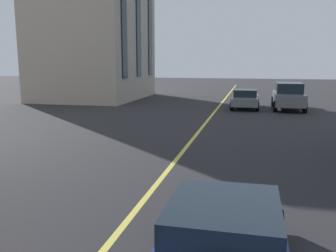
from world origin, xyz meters
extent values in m
cube|color=#D8C64C|center=(20.00, 0.00, 0.00)|extent=(80.00, 0.16, 0.01)
cube|color=slate|center=(33.61, -1.94, 0.59)|extent=(4.40, 1.80, 0.55)
cube|color=#19232D|center=(33.39, -1.94, 1.12)|extent=(1.85, 1.58, 0.50)
cylinder|color=black|center=(35.06, -1.07, 0.32)|extent=(0.64, 0.22, 0.64)
cylinder|color=black|center=(35.06, -2.80, 0.32)|extent=(0.64, 0.22, 0.64)
cylinder|color=black|center=(32.16, -1.07, 0.32)|extent=(0.64, 0.22, 0.64)
cylinder|color=black|center=(32.16, -2.80, 0.32)|extent=(0.64, 0.22, 0.64)
cube|color=slate|center=(33.59, -4.90, 0.78)|extent=(4.70, 1.95, 0.80)
cube|color=#19232D|center=(33.59, -4.90, 1.53)|extent=(2.58, 1.72, 0.70)
cylinder|color=black|center=(35.14, -3.96, 0.38)|extent=(0.76, 0.27, 0.76)
cylinder|color=black|center=(35.14, -5.84, 0.38)|extent=(0.76, 0.27, 0.76)
cylinder|color=black|center=(32.04, -3.96, 0.38)|extent=(0.76, 0.27, 0.76)
cylinder|color=black|center=(32.04, -5.84, 0.38)|extent=(0.76, 0.27, 0.76)
cube|color=navy|center=(11.94, -2.18, 0.59)|extent=(4.40, 1.80, 0.55)
cube|color=#19232D|center=(11.72, -2.18, 1.12)|extent=(1.85, 1.58, 0.50)
cylinder|color=black|center=(13.40, -1.32, 0.32)|extent=(0.64, 0.22, 0.64)
cylinder|color=black|center=(13.40, -3.05, 0.32)|extent=(0.64, 0.22, 0.64)
cube|color=#A89E8E|center=(37.91, 11.59, 7.26)|extent=(10.92, 8.18, 14.51)
cube|color=#19232D|center=(34.27, 7.45, 7.55)|extent=(1.10, 0.10, 11.03)
cube|color=#19232D|center=(37.91, 7.45, 7.55)|extent=(1.10, 0.10, 11.03)
cube|color=#19232D|center=(41.55, 7.45, 7.55)|extent=(1.10, 0.10, 11.03)
camera|label=1|loc=(6.70, -2.53, 3.37)|focal=39.09mm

